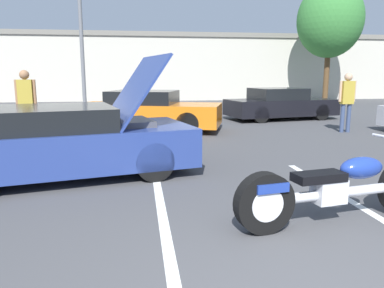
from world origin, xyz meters
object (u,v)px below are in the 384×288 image
at_px(light_pole, 83,31).
at_px(parked_car_left_row, 148,111).
at_px(parked_car_mid_row, 280,105).
at_px(spectator_near_motorcycle, 26,99).
at_px(tree_background, 330,20).
at_px(spectator_by_show_car, 347,97).
at_px(show_car_hood_open, 67,141).
at_px(motorcycle, 339,189).

distance_m(light_pole, parked_car_left_row, 8.03).
distance_m(parked_car_mid_row, spectator_near_motorcycle, 9.08).
distance_m(light_pole, tree_background, 14.10).
distance_m(parked_car_mid_row, spectator_by_show_car, 3.55).
height_order(parked_car_mid_row, spectator_by_show_car, spectator_by_show_car).
height_order(show_car_hood_open, parked_car_left_row, show_car_hood_open).
height_order(show_car_hood_open, parked_car_mid_row, show_car_hood_open).
bearing_deg(light_pole, spectator_near_motorcycle, -92.67).
distance_m(light_pole, spectator_near_motorcycle, 8.75).
height_order(spectator_near_motorcycle, spectator_by_show_car, spectator_near_motorcycle).
bearing_deg(motorcycle, show_car_hood_open, 133.60).
xyz_separation_m(show_car_hood_open, spectator_near_motorcycle, (-1.64, 3.66, 0.50)).
height_order(parked_car_left_row, spectator_by_show_car, spectator_by_show_car).
relative_size(motorcycle, spectator_by_show_car, 1.49).
xyz_separation_m(light_pole, spectator_near_motorcycle, (-0.39, -8.34, -2.59)).
bearing_deg(parked_car_left_row, show_car_hood_open, -88.81).
height_order(parked_car_mid_row, spectator_near_motorcycle, spectator_near_motorcycle).
relative_size(show_car_hood_open, parked_car_mid_row, 1.04).
relative_size(show_car_hood_open, parked_car_left_row, 0.97).
bearing_deg(parked_car_mid_row, show_car_hood_open, -142.67).
xyz_separation_m(light_pole, spectator_by_show_car, (8.61, -8.09, -2.64)).
bearing_deg(spectator_by_show_car, tree_background, 65.37).
bearing_deg(show_car_hood_open, parked_car_mid_row, 34.59).
bearing_deg(parked_car_mid_row, motorcycle, -117.97).
distance_m(motorcycle, spectator_near_motorcycle, 8.13).
xyz_separation_m(tree_background, motorcycle, (-8.95, -17.65, -4.43)).
bearing_deg(light_pole, parked_car_left_row, -68.22).
xyz_separation_m(tree_background, spectator_by_show_car, (-5.11, -11.14, -3.79)).
distance_m(show_car_hood_open, spectator_near_motorcycle, 4.04).
distance_m(tree_background, spectator_by_show_car, 12.83).
bearing_deg(spectator_near_motorcycle, spectator_by_show_car, 1.60).
relative_size(tree_background, spectator_near_motorcycle, 3.85).
xyz_separation_m(show_car_hood_open, parked_car_mid_row, (6.64, 7.35, -0.03)).
height_order(light_pole, tree_background, tree_background).
relative_size(tree_background, spectator_by_show_car, 4.01).
bearing_deg(spectator_by_show_car, parked_car_mid_row, 101.86).
height_order(motorcycle, spectator_by_show_car, spectator_by_show_car).
distance_m(parked_car_left_row, spectator_near_motorcycle, 3.50).
xyz_separation_m(light_pole, parked_car_left_row, (2.75, -6.88, -3.10)).
xyz_separation_m(tree_background, parked_car_left_row, (-10.97, -9.93, -4.25)).
xyz_separation_m(motorcycle, parked_car_left_row, (-2.02, 7.72, 0.18)).
distance_m(show_car_hood_open, parked_car_mid_row, 9.90).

